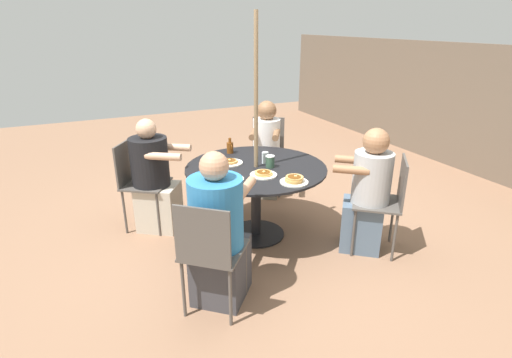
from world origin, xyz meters
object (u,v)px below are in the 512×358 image
diner_west (266,152)px  diner_east (218,236)px  pancake_plate_b (264,174)px  patio_chair_north (138,179)px  patio_chair_south (386,198)px  patio_table (256,180)px  coffee_cup (270,161)px  diner_south (367,196)px  patio_chair_west (267,149)px  syrup_bottle (230,147)px  pancake_plate_d (294,180)px  pancake_plate_c (230,178)px  drinking_glass_a (265,158)px  patio_chair_east (210,250)px  diner_north (154,181)px  pancake_plate_a (230,162)px

diner_west → diner_east: bearing=85.7°
diner_west → pancake_plate_b: (1.10, -0.57, 0.20)m
patio_chair_north → patio_chair_south: 2.37m
patio_table → coffee_cup: 0.23m
diner_south → patio_chair_west: 1.66m
pancake_plate_b → patio_chair_west: bearing=152.2°
diner_west → syrup_bottle: diner_west is taller
diner_east → pancake_plate_d: size_ratio=4.92×
pancake_plate_c → drinking_glass_a: size_ratio=2.19×
pancake_plate_b → syrup_bottle: size_ratio=1.51×
patio_chair_west → drinking_glass_a: (0.96, -0.50, 0.25)m
diner_west → pancake_plate_b: size_ratio=4.74×
diner_west → patio_chair_north: bearing=39.5°
pancake_plate_c → pancake_plate_d: bearing=58.5°
pancake_plate_d → pancake_plate_c: bearing=-121.5°
pancake_plate_c → coffee_cup: (-0.14, 0.45, 0.04)m
coffee_cup → drinking_glass_a: 0.12m
pancake_plate_c → coffee_cup: coffee_cup is taller
patio_chair_east → pancake_plate_b: 1.01m
diner_north → pancake_plate_d: 1.45m
diner_east → pancake_plate_c: size_ratio=4.92×
pancake_plate_c → diner_north: bearing=-146.9°
diner_north → drinking_glass_a: size_ratio=10.31×
diner_north → pancake_plate_a: bearing=93.9°
patio_chair_south → pancake_plate_b: size_ratio=3.71×
drinking_glass_a → patio_chair_west: bearing=152.4°
drinking_glass_a → syrup_bottle: bearing=-157.0°
patio_table → pancake_plate_c: (0.21, -0.34, 0.15)m
diner_east → patio_chair_north: bearing=143.3°
diner_west → coffee_cup: diner_west is taller
diner_east → syrup_bottle: size_ratio=7.42×
coffee_cup → diner_south: bearing=50.2°
patio_chair_south → patio_chair_west: same height
patio_chair_north → pancake_plate_d: bearing=77.5°
patio_chair_east → diner_south: diner_south is taller
patio_chair_east → syrup_bottle: patio_chair_east is taller
patio_chair_south → patio_chair_east: bearing=134.3°
patio_chair_east → drinking_glass_a: size_ratio=8.12×
patio_chair_south → diner_east: bearing=130.0°
patio_table → drinking_glass_a: size_ratio=12.02×
patio_chair_west → diner_west: size_ratio=0.78×
patio_chair_north → drinking_glass_a: 1.28m
patio_table → patio_chair_south: 1.19m
diner_south → patio_chair_west: bearing=44.8°
pancake_plate_c → patio_chair_north: bearing=-143.3°
patio_chair_north → pancake_plate_a: patio_chair_north is taller
diner_south → pancake_plate_a: diner_south is taller
coffee_cup → syrup_bottle: bearing=-162.4°
pancake_plate_a → coffee_cup: bearing=49.2°
patio_table → pancake_plate_d: pancake_plate_d is taller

